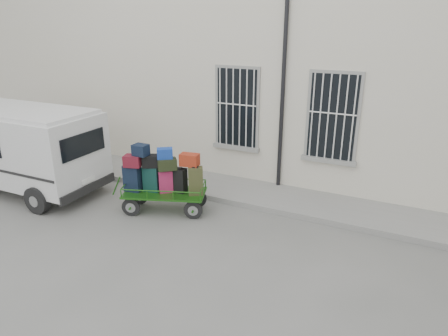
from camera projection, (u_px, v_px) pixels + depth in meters
ground at (200, 226)px, 9.47m from camera, size 80.00×80.00×0.00m
building at (280, 73)px, 13.08m from camera, size 24.00×5.15×6.00m
sidewalk at (238, 190)px, 11.30m from camera, size 24.00×1.70×0.15m
luggage_cart at (162, 178)px, 9.92m from camera, size 2.41×1.56×1.76m
van at (21, 144)px, 11.08m from camera, size 4.75×2.21×2.37m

